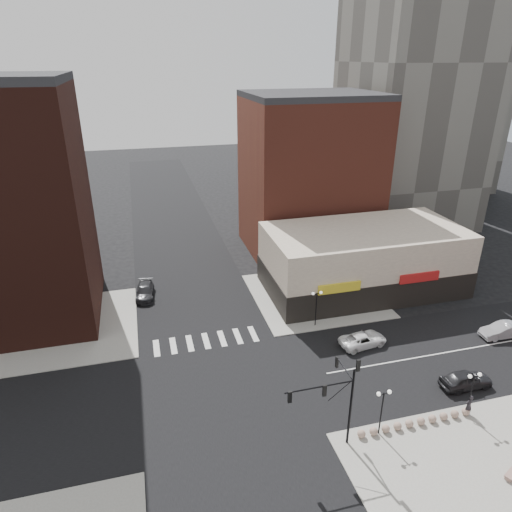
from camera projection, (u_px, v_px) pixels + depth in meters
name	position (u px, v px, depth m)	size (l,w,h in m)	color
ground	(222.00, 392.00, 40.43)	(240.00, 240.00, 0.00)	black
road_ew	(222.00, 392.00, 40.43)	(200.00, 14.00, 0.02)	black
road_ns	(222.00, 392.00, 40.43)	(14.00, 200.00, 0.02)	black
sidewalk_nw	(66.00, 328.00, 49.84)	(15.00, 15.00, 0.12)	gray
sidewalk_ne	(314.00, 295.00, 56.62)	(15.00, 15.00, 0.12)	gray
sidewalk_se	(485.00, 483.00, 31.77)	(18.00, 14.00, 0.12)	gray
building_nw	(5.00, 212.00, 47.29)	(16.00, 15.00, 25.00)	#331610
building_ne_midrise	(309.00, 178.00, 66.52)	(18.00, 15.00, 22.00)	brown
building_ne_row	(363.00, 264.00, 57.28)	(24.20, 12.20, 8.00)	beige
traffic_signal	(338.00, 391.00, 33.20)	(5.59, 3.09, 7.77)	black
street_lamp_se_a	(383.00, 402.00, 34.60)	(1.22, 0.32, 4.16)	black
street_lamp_se_b	(473.00, 384.00, 36.48)	(1.22, 0.32, 4.16)	black
street_lamp_ne	(317.00, 300.00, 48.99)	(1.22, 0.32, 4.16)	black
bollard_row	(415.00, 422.00, 36.51)	(10.10, 0.65, 0.65)	gray
white_suv	(363.00, 339.00, 46.70)	(2.30, 4.98, 1.38)	white
dark_sedan_east	(466.00, 380.00, 40.75)	(1.89, 4.71, 1.60)	black
silver_sedan	(502.00, 330.00, 48.09)	(1.64, 4.69, 1.55)	#A3A3A8
dark_sedan_north	(145.00, 291.00, 56.11)	(2.09, 5.13, 1.49)	black
pedestrian	(469.00, 405.00, 37.39)	(0.70, 0.46, 1.93)	black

